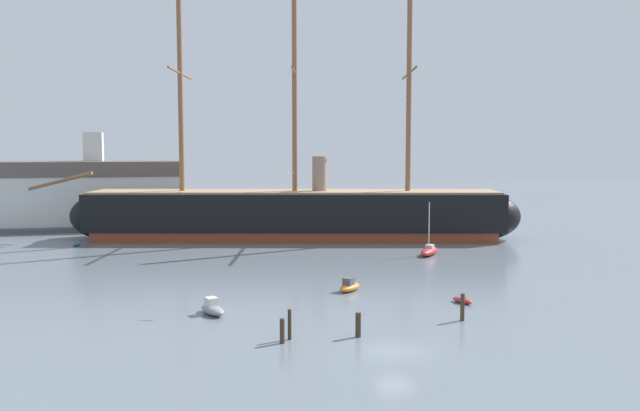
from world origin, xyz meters
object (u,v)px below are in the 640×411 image
at_px(tall_ship, 295,214).
at_px(seagull_in_flight, 288,173).
at_px(dinghy_far_left, 77,244).
at_px(motorboat_foreground_left, 212,308).
at_px(mooring_piling_left_pair, 358,325).
at_px(dinghy_foreground_right, 462,300).
at_px(sailboat_alongside_stern, 429,251).
at_px(dockside_warehouse_left, 65,194).
at_px(mooring_piling_right_pair, 282,331).
at_px(mooring_piling_midwater, 462,307).
at_px(motorboat_near_centre, 349,286).
at_px(dinghy_distant_centre, 262,232).
at_px(mooring_piling_nearest, 290,324).

relative_size(tall_ship, seagull_in_flight, 56.46).
bearing_deg(dinghy_far_left, tall_ship, -0.96).
distance_m(motorboat_foreground_left, seagull_in_flight, 13.56).
relative_size(dinghy_far_left, mooring_piling_left_pair, 1.07).
xyz_separation_m(dinghy_foreground_right, seagull_in_flight, (-15.01, 4.48, 11.33)).
bearing_deg(tall_ship, sailboat_alongside_stern, -52.18).
distance_m(mooring_piling_left_pair, dockside_warehouse_left, 82.19).
distance_m(mooring_piling_right_pair, mooring_piling_midwater, 15.35).
bearing_deg(motorboat_near_centre, dinghy_foreground_right, -39.24).
distance_m(dinghy_foreground_right, dinghy_far_left, 58.21).
height_order(motorboat_foreground_left, dinghy_distant_centre, motorboat_foreground_left).
bearing_deg(dinghy_far_left, sailboat_alongside_stern, -22.37).
bearing_deg(mooring_piling_midwater, dinghy_far_left, 126.11).
bearing_deg(dinghy_far_left, mooring_piling_midwater, -53.89).
xyz_separation_m(mooring_piling_nearest, mooring_piling_midwater, (14.45, 1.89, -0.01)).
relative_size(sailboat_alongside_stern, mooring_piling_midwater, 3.13).
height_order(mooring_piling_right_pair, seagull_in_flight, seagull_in_flight).
height_order(mooring_piling_nearest, mooring_piling_right_pair, mooring_piling_nearest).
height_order(tall_ship, motorboat_foreground_left, tall_ship).
relative_size(dinghy_foreground_right, seagull_in_flight, 1.82).
relative_size(sailboat_alongside_stern, mooring_piling_right_pair, 3.87).
bearing_deg(tall_ship, dockside_warehouse_left, 145.83).
xyz_separation_m(motorboat_near_centre, mooring_piling_nearest, (-8.54, -14.27, 0.64)).
bearing_deg(dockside_warehouse_left, mooring_piling_left_pair, -67.50).
bearing_deg(motorboat_near_centre, dinghy_distant_centre, 93.16).
distance_m(sailboat_alongside_stern, dinghy_far_left, 49.47).
relative_size(dinghy_foreground_right, mooring_piling_right_pair, 1.33).
xyz_separation_m(dinghy_distant_centre, mooring_piling_midwater, (8.34, -56.27, 0.86)).
xyz_separation_m(dinghy_foreground_right, mooring_piling_left_pair, (-12.06, -7.82, 0.65)).
relative_size(dinghy_far_left, seagull_in_flight, 1.49).
distance_m(motorboat_near_centre, sailboat_alongside_stern, 23.89).
bearing_deg(mooring_piling_left_pair, dinghy_distant_centre, 88.93).
relative_size(tall_ship, mooring_piling_right_pair, 41.26).
bearing_deg(seagull_in_flight, mooring_piling_nearest, -99.94).
bearing_deg(tall_ship, dinghy_foreground_right, -80.90).
height_order(sailboat_alongside_stern, mooring_piling_nearest, sailboat_alongside_stern).
height_order(dinghy_far_left, mooring_piling_left_pair, mooring_piling_left_pair).
distance_m(dinghy_foreground_right, motorboat_near_centre, 11.02).
bearing_deg(motorboat_near_centre, dinghy_far_left, 129.16).
height_order(sailboat_alongside_stern, dinghy_far_left, sailboat_alongside_stern).
xyz_separation_m(dinghy_far_left, dockside_warehouse_left, (-5.01, 24.29, 5.58)).
distance_m(dinghy_foreground_right, mooring_piling_midwater, 6.07).
height_order(tall_ship, seagull_in_flight, tall_ship).
relative_size(motorboat_foreground_left, mooring_piling_nearest, 1.61).
xyz_separation_m(motorboat_foreground_left, dinghy_distant_centre, (11.09, 49.70, -0.25)).
distance_m(motorboat_near_centre, mooring_piling_right_pair, 17.62).
bearing_deg(mooring_piling_nearest, dinghy_far_left, 112.74).
distance_m(dinghy_foreground_right, mooring_piling_left_pair, 14.39).
bearing_deg(mooring_piling_left_pair, dinghy_far_left, 117.13).
relative_size(tall_ship, mooring_piling_left_pair, 40.61).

